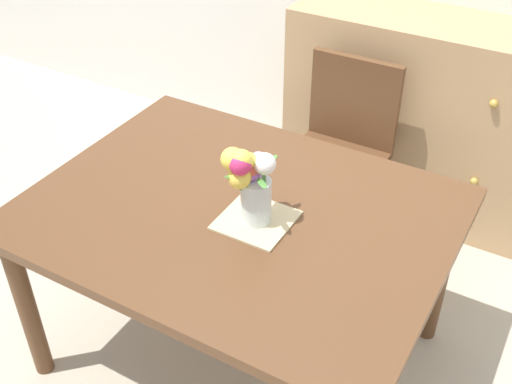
{
  "coord_description": "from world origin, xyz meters",
  "views": [
    {
      "loc": [
        0.9,
        -1.44,
        2.05
      ],
      "look_at": [
        0.09,
        -0.03,
        0.85
      ],
      "focal_mm": 44.28,
      "sensor_mm": 36.0,
      "label": 1
    }
  ],
  "objects_px": {
    "dresser": "(430,120)",
    "chair_far": "(342,143)",
    "flower_vase": "(249,178)",
    "dining_table": "(238,228)"
  },
  "relations": [
    {
      "from": "dining_table",
      "to": "dresser",
      "type": "bearing_deg",
      "value": 77.63
    },
    {
      "from": "chair_far",
      "to": "dresser",
      "type": "bearing_deg",
      "value": -122.04
    },
    {
      "from": "dining_table",
      "to": "chair_far",
      "type": "bearing_deg",
      "value": 89.12
    },
    {
      "from": "flower_vase",
      "to": "dresser",
      "type": "bearing_deg",
      "value": 80.85
    },
    {
      "from": "dining_table",
      "to": "flower_vase",
      "type": "relative_size",
      "value": 4.93
    },
    {
      "from": "chair_far",
      "to": "flower_vase",
      "type": "bearing_deg",
      "value": 93.52
    },
    {
      "from": "dresser",
      "to": "chair_far",
      "type": "bearing_deg",
      "value": -122.04
    },
    {
      "from": "chair_far",
      "to": "flower_vase",
      "type": "distance_m",
      "value": 1.01
    },
    {
      "from": "chair_far",
      "to": "flower_vase",
      "type": "relative_size",
      "value": 3.11
    },
    {
      "from": "dining_table",
      "to": "chair_far",
      "type": "height_order",
      "value": "chair_far"
    }
  ]
}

